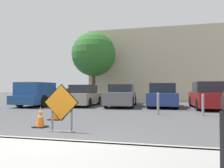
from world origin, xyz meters
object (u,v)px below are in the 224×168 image
(traffic_cone_second, at_px, (56,111))
(bollard_nearest, at_px, (158,103))
(traffic_cone_nearest, at_px, (40,117))
(parked_car_second, at_px, (122,96))
(bollard_second, at_px, (203,104))
(road_closed_sign, at_px, (61,107))
(pickup_truck, at_px, (43,95))
(parked_car_third, at_px, (163,96))
(parked_car_nearest, at_px, (83,96))
(parked_car_fourth, at_px, (209,96))

(traffic_cone_second, distance_m, bollard_nearest, 4.62)
(traffic_cone_nearest, height_order, bollard_nearest, bollard_nearest)
(traffic_cone_nearest, relative_size, parked_car_second, 0.14)
(traffic_cone_second, distance_m, bollard_second, 6.33)
(road_closed_sign, xyz_separation_m, pickup_truck, (-5.48, 8.27, 0.03))
(pickup_truck, bearing_deg, parked_car_third, -170.30)
(pickup_truck, bearing_deg, parked_car_second, -168.44)
(parked_car_second, bearing_deg, traffic_cone_nearest, 79.50)
(traffic_cone_nearest, xyz_separation_m, bollard_second, (5.46, 4.17, 0.19))
(traffic_cone_second, relative_size, bollard_nearest, 0.67)
(road_closed_sign, xyz_separation_m, bollard_nearest, (2.54, 4.72, -0.17))
(traffic_cone_nearest, relative_size, traffic_cone_second, 0.98)
(traffic_cone_nearest, bearing_deg, pickup_truck, 120.24)
(road_closed_sign, relative_size, parked_car_third, 0.33)
(parked_car_nearest, relative_size, bollard_second, 4.49)
(traffic_cone_second, bearing_deg, parked_car_second, 79.18)
(road_closed_sign, height_order, parked_car_second, parked_car_second)
(traffic_cone_second, height_order, bollard_second, bollard_second)
(traffic_cone_second, relative_size, parked_car_nearest, 0.16)
(parked_car_second, relative_size, parked_car_fourth, 1.07)
(pickup_truck, bearing_deg, bollard_nearest, 159.44)
(traffic_cone_second, bearing_deg, pickup_truck, 124.35)
(traffic_cone_nearest, xyz_separation_m, parked_car_fourth, (6.44, 7.92, 0.41))
(parked_car_third, relative_size, parked_car_fourth, 0.91)
(parked_car_fourth, bearing_deg, traffic_cone_second, 41.98)
(parked_car_nearest, relative_size, parked_car_second, 0.91)
(traffic_cone_nearest, relative_size, pickup_truck, 0.12)
(road_closed_sign, distance_m, traffic_cone_second, 2.57)
(parked_car_nearest, bearing_deg, parked_car_second, 179.10)
(traffic_cone_nearest, height_order, bollard_second, bollard_second)
(pickup_truck, distance_m, parked_car_third, 8.26)
(parked_car_nearest, height_order, parked_car_third, parked_car_third)
(road_closed_sign, relative_size, parked_car_nearest, 0.31)
(parked_car_nearest, distance_m, bollard_nearest, 6.76)
(bollard_second, bearing_deg, traffic_cone_nearest, -142.64)
(parked_car_third, xyz_separation_m, parked_car_fourth, (2.73, -0.72, 0.03))
(pickup_truck, xyz_separation_m, bollard_nearest, (8.02, -3.55, -0.19))
(parked_car_second, bearing_deg, pickup_truck, 4.32)
(parked_car_second, distance_m, parked_car_fourth, 5.49)
(traffic_cone_nearest, bearing_deg, parked_car_fourth, 50.86)
(road_closed_sign, bearing_deg, pickup_truck, 123.53)
(traffic_cone_second, height_order, pickup_truck, pickup_truck)
(bollard_nearest, height_order, bollard_second, bollard_nearest)
(road_closed_sign, xyz_separation_m, parked_car_fourth, (5.46, 8.47, 0.04))
(parked_car_second, bearing_deg, parked_car_fourth, 169.85)
(road_closed_sign, relative_size, bollard_nearest, 1.30)
(road_closed_sign, xyz_separation_m, parked_car_third, (2.73, 9.19, 0.01))
(parked_car_third, relative_size, bollard_nearest, 3.98)
(traffic_cone_second, distance_m, parked_car_second, 7.02)
(traffic_cone_second, relative_size, parked_car_fourth, 0.15)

